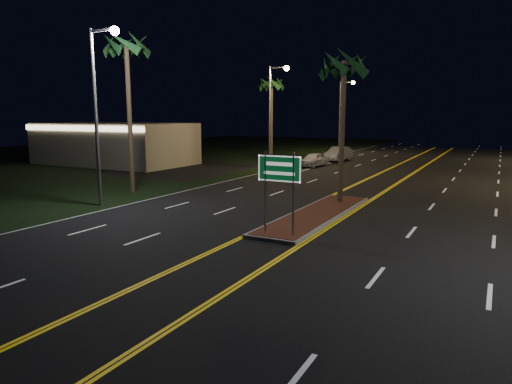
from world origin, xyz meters
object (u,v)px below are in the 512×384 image
Objects in this scene: streetlight_left_near at (100,97)px; palm_left_far at (272,84)px; commercial_building at (115,144)px; car_near at (314,158)px; highway_sign at (279,176)px; streetlight_left_far at (343,108)px; car_far at (338,153)px; palm_left_near at (126,48)px; median_island at (317,214)px; streetlight_left_mid at (274,105)px; palm_median at (344,65)px.

streetlight_left_near is 1.02× the size of palm_left_far.
car_near is at bearing 21.54° from commercial_building.
commercial_building reaches higher than highway_sign.
commercial_building is 28.75m from streetlight_left_far.
car_far is at bearing 103.93° from highway_sign.
palm_left_near is 20.02m from palm_left_far.
streetlight_left_mid is at bearing 121.98° from median_island.
commercial_building is 19.49m from car_near.
streetlight_left_mid reaches higher than commercial_building.
palm_left_far is (-2.19, -16.00, 2.09)m from streetlight_left_far.
commercial_building is 16.31m from streetlight_left_mid.
car_near is (-7.91, 20.13, 0.67)m from median_island.
median_island is 1.23× the size of palm_median.
palm_left_near reaches higher than palm_median.
palm_left_near reaches higher than streetlight_left_far.
car_near is at bearing 111.45° from median_island.
median_island is 12.36m from streetlight_left_near.
median_island is 3.20× the size of highway_sign.
car_far is (5.20, 5.44, -6.89)m from palm_left_far.
streetlight_left_mid is 6.41m from car_near.
commercial_building is (-26.00, 12.99, 1.92)m from median_island.
streetlight_left_near is at bearing -46.10° from commercial_building.
median_island is at bearing -90.00° from palm_median.
streetlight_left_near is at bearing -64.74° from palm_left_near.
palm_left_near is at bearing -96.28° from car_far.
streetlight_left_near reaches higher than median_island.
palm_left_far is at bearing 90.86° from palm_left_near.
streetlight_left_far is 11.98m from car_far.
car_near is at bearing -80.89° from streetlight_left_far.
palm_left_near is at bearing -41.61° from commercial_building.
palm_median is 1.82× the size of car_near.
palm_left_far reaches higher than median_island.
palm_left_near is at bearing -94.10° from car_near.
car_near is (4.89, -0.87, -6.99)m from palm_left_far.
highway_sign is at bearing -75.56° from streetlight_left_far.
palm_left_far reaches higher than car_far.
palm_left_far is at bearing 95.21° from streetlight_left_near.
median_island is 38.89m from streetlight_left_far.
streetlight_left_near is (-10.61, -3.00, 5.57)m from median_island.
palm_left_far is at bearing -129.08° from car_far.
palm_left_far is at bearing 118.67° from streetlight_left_mid.
car_near is (2.71, -16.87, -4.90)m from streetlight_left_far.
streetlight_left_far is 1.98× the size of car_near.
palm_median is 0.85× the size of palm_left_near.
streetlight_left_far is at bearing 107.58° from palm_median.
streetlight_left_near is 5.36m from palm_left_near.
highway_sign reaches higher than median_island.
streetlight_left_near is at bearing -84.79° from palm_left_far.
median_island is at bearing -58.64° from palm_left_far.
streetlight_left_far reaches higher than palm_median.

